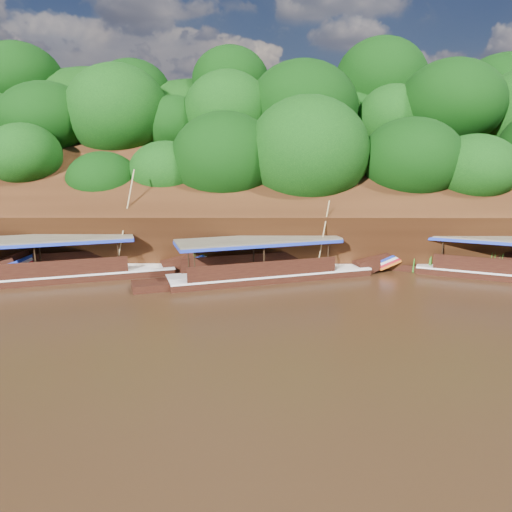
% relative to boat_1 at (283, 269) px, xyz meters
% --- Properties ---
extents(ground, '(160.00, 160.00, 0.00)m').
position_rel_boat_1_xyz_m(ground, '(1.67, -8.04, -0.58)').
color(ground, black).
rests_on(ground, ground).
extents(riverbank, '(120.00, 30.06, 19.40)m').
position_rel_boat_1_xyz_m(riverbank, '(1.65, 14.69, 1.31)').
color(riverbank, black).
rests_on(riverbank, ground).
extents(boat_1, '(14.68, 6.37, 5.25)m').
position_rel_boat_1_xyz_m(boat_1, '(0.00, 0.00, 0.00)').
color(boat_1, black).
rests_on(boat_1, ground).
extents(boat_2, '(16.63, 6.98, 7.01)m').
position_rel_boat_1_xyz_m(boat_2, '(-12.93, -0.22, 0.02)').
color(boat_2, black).
rests_on(boat_2, ground).
extents(reeds, '(49.02, 2.69, 2.13)m').
position_rel_boat_1_xyz_m(reeds, '(-1.54, 1.50, 0.29)').
color(reeds, '#2B6719').
rests_on(reeds, ground).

